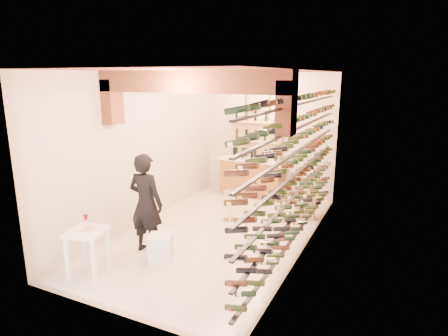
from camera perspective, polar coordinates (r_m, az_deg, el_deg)
name	(u,v)px	position (r m, az deg, el deg)	size (l,w,h in m)	color
ground	(218,233)	(7.84, -0.96, -9.75)	(6.00, 6.00, 0.00)	beige
room_shell	(211,124)	(7.02, -1.99, 6.59)	(3.52, 6.02, 3.21)	beige
wine_rack	(295,167)	(6.83, 10.55, 0.19)	(0.32, 5.70, 2.56)	black
back_counter	(252,176)	(10.08, 4.23, -1.24)	(1.70, 0.62, 1.29)	#98602E
back_shelving	(256,151)	(10.15, 4.78, 2.55)	(1.40, 0.31, 2.73)	tan
tasting_table	(87,239)	(6.36, -19.79, -9.92)	(0.66, 0.66, 0.97)	white
white_stool	(161,248)	(6.75, -9.47, -11.75)	(0.38, 0.38, 0.48)	white
person	(146,204)	(6.91, -11.61, -5.24)	(0.66, 0.44, 1.82)	black
chrome_barstool	(231,204)	(8.35, 0.98, -5.41)	(0.34, 0.34, 0.67)	silver
crate_lower	(304,212)	(8.79, 11.94, -6.47)	(0.44, 0.31, 0.27)	tan
crate_upper	(305,201)	(8.71, 12.03, -4.84)	(0.45, 0.31, 0.26)	tan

